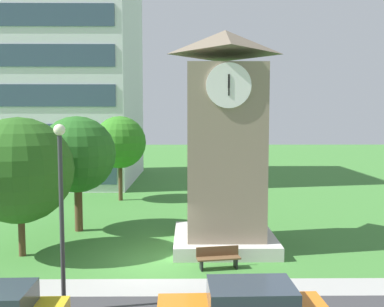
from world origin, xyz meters
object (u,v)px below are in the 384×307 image
(street_lamp, at_px, (61,197))
(clock_tower, at_px, (225,152))
(park_bench, at_px, (218,257))
(tree_by_building, at_px, (77,155))
(tree_streetside, at_px, (20,170))
(tree_near_tower, at_px, (120,142))

(street_lamp, bearing_deg, clock_tower, 50.30)
(park_bench, xyz_separation_m, tree_by_building, (-7.24, 5.89, 3.74))
(clock_tower, height_order, tree_by_building, clock_tower)
(tree_by_building, bearing_deg, street_lamp, -78.28)
(park_bench, xyz_separation_m, street_lamp, (-5.22, -3.83, 3.25))
(clock_tower, xyz_separation_m, tree_streetside, (-9.22, -1.38, -0.70))
(street_lamp, xyz_separation_m, tree_by_building, (-2.02, 9.72, 0.49))
(park_bench, height_order, tree_by_building, tree_by_building)
(clock_tower, height_order, tree_streetside, clock_tower)
(street_lamp, distance_m, tree_streetside, 6.53)
(street_lamp, distance_m, tree_near_tower, 18.39)
(clock_tower, bearing_deg, tree_near_tower, 120.83)
(tree_near_tower, bearing_deg, tree_streetside, -100.53)
(tree_by_building, bearing_deg, tree_streetside, -109.29)
(park_bench, bearing_deg, tree_by_building, 140.88)
(park_bench, relative_size, street_lamp, 0.31)
(street_lamp, distance_m, tree_by_building, 9.94)
(park_bench, relative_size, tree_streetside, 0.30)
(street_lamp, height_order, tree_streetside, tree_streetside)
(park_bench, distance_m, tree_streetside, 9.51)
(clock_tower, xyz_separation_m, tree_by_building, (-7.75, 2.82, -0.38))
(clock_tower, height_order, tree_near_tower, clock_tower)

